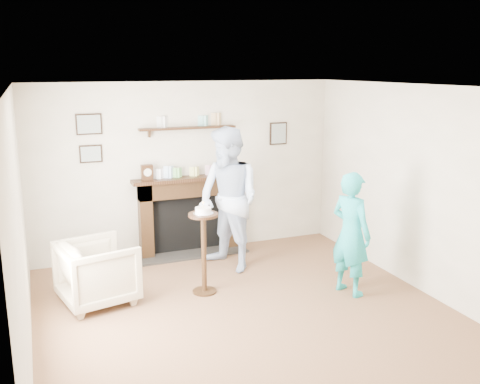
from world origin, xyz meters
name	(u,v)px	position (x,y,z in m)	size (l,w,h in m)	color
ground	(254,322)	(0.00, 0.00, 0.00)	(5.00, 5.00, 0.00)	brown
room_shell	(231,164)	(0.00, 0.69, 1.62)	(4.54, 5.02, 2.52)	beige
armchair	(99,302)	(-1.50, 1.12, 0.00)	(0.79, 0.82, 0.74)	tan
man	(229,268)	(0.30, 1.58, 0.00)	(0.94, 0.73, 1.94)	#A6B9D0
woman	(348,292)	(1.38, 0.29, 0.00)	(0.55, 0.36, 1.51)	#1EAEA2
pedestal_table	(204,237)	(-0.26, 0.94, 0.71)	(0.36, 0.36, 1.15)	black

